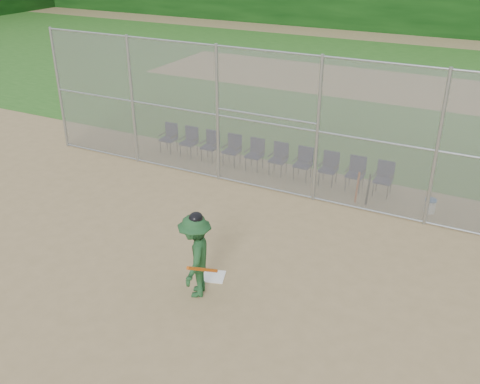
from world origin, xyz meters
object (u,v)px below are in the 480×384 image
at_px(home_plate, 214,276).
at_px(chair_0, 168,138).
at_px(batter_at_plate, 196,256).
at_px(water_cooler, 430,206).

height_order(home_plate, chair_0, chair_0).
relative_size(batter_at_plate, water_cooler, 4.93).
bearing_deg(home_plate, water_cooler, 54.87).
bearing_deg(home_plate, batter_at_plate, -91.89).
distance_m(water_cooler, chair_0, 8.58).
bearing_deg(chair_0, water_cooler, -2.93).
relative_size(batter_at_plate, chair_0, 1.97).
distance_m(batter_at_plate, water_cooler, 6.91).
bearing_deg(water_cooler, home_plate, -125.13).
xyz_separation_m(home_plate, chair_0, (-4.93, 5.61, 0.47)).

